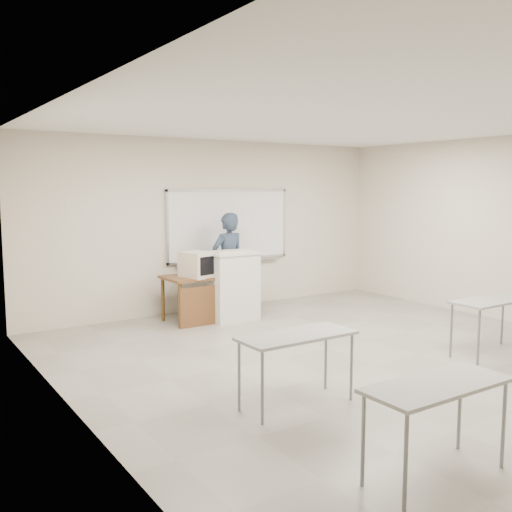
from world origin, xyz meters
TOP-DOWN VIEW (x-y plane):
  - floor at (0.00, 0.00)m, footprint 7.00×8.00m
  - whiteboard at (0.30, 3.97)m, footprint 2.48×0.10m
  - student_desks at (-0.00, -1.35)m, footprint 4.40×2.20m
  - instructor_desk at (-0.52, 3.19)m, footprint 1.45×0.73m
  - podium at (-0.20, 3.05)m, footprint 0.80×0.59m
  - crt_monitor at (-0.77, 3.18)m, footprint 0.44×0.49m
  - laptop at (-0.12, 3.18)m, footprint 0.36×0.33m
  - mouse at (-0.32, 3.35)m, footprint 0.11×0.08m
  - keyboard at (-0.35, 2.93)m, footprint 0.46×0.21m
  - presenter at (0.01, 3.54)m, footprint 0.68×0.48m

SIDE VIEW (x-z plane):
  - floor at x=0.00m, z-range -0.01..0.00m
  - instructor_desk at x=-0.52m, z-range 0.17..0.92m
  - podium at x=-0.20m, z-range 0.00..1.14m
  - student_desks at x=0.00m, z-range 0.31..1.04m
  - mouse at x=-0.32m, z-range 0.75..0.79m
  - laptop at x=-0.12m, z-range 0.68..0.94m
  - presenter at x=0.01m, z-range 0.00..1.74m
  - crt_monitor at x=-0.77m, z-range 0.74..1.16m
  - keyboard at x=-0.35m, z-range 1.14..1.16m
  - whiteboard at x=0.30m, z-range 0.83..2.14m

